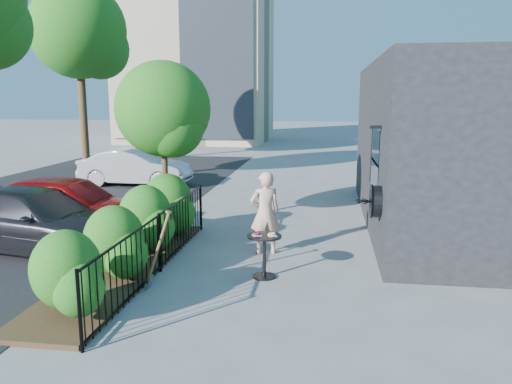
% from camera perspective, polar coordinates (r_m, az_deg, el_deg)
% --- Properties ---
extents(ground, '(120.00, 120.00, 0.00)m').
position_cam_1_polar(ground, '(9.11, -1.74, -9.52)').
color(ground, gray).
rests_on(ground, ground).
extents(shop_building, '(6.22, 9.00, 4.00)m').
position_cam_1_polar(shop_building, '(13.57, 25.46, 4.82)').
color(shop_building, black).
rests_on(shop_building, ground).
extents(fence, '(0.05, 6.05, 1.10)m').
position_cam_1_polar(fence, '(9.30, -10.95, -5.65)').
color(fence, black).
rests_on(fence, ground).
extents(planting_bed, '(1.30, 6.00, 0.08)m').
position_cam_1_polar(planting_bed, '(9.70, -14.79, -8.35)').
color(planting_bed, '#382616').
rests_on(planting_bed, ground).
extents(shrubs, '(1.10, 5.60, 1.24)m').
position_cam_1_polar(shrubs, '(9.56, -14.19, -4.47)').
color(shrubs, '#235714').
rests_on(shrubs, ground).
extents(patio_tree, '(2.20, 2.20, 3.94)m').
position_cam_1_polar(patio_tree, '(11.78, -10.34, 8.67)').
color(patio_tree, '#3F2B19').
rests_on(patio_tree, ground).
extents(street_tree_far, '(4.40, 4.40, 8.28)m').
position_cam_1_polar(street_tree_far, '(25.27, -19.55, 16.41)').
color(street_tree_far, '#3F2B19').
rests_on(street_tree_far, ground).
extents(cafe_table, '(0.61, 0.61, 0.83)m').
position_cam_1_polar(cafe_table, '(8.85, 0.96, -6.46)').
color(cafe_table, black).
rests_on(cafe_table, ground).
extents(woman, '(0.72, 0.60, 1.70)m').
position_cam_1_polar(woman, '(10.12, 1.05, -2.42)').
color(woman, tan).
rests_on(woman, ground).
extents(shovel, '(0.48, 0.18, 1.39)m').
position_cam_1_polar(shovel, '(8.44, -11.27, -7.00)').
color(shovel, brown).
rests_on(shovel, ground).
extents(car_red, '(4.31, 1.89, 1.44)m').
position_cam_1_polar(car_red, '(12.18, -20.84, -1.49)').
color(car_red, maroon).
rests_on(car_red, ground).
extents(car_silver, '(4.03, 1.50, 1.31)m').
position_cam_1_polar(car_silver, '(18.67, -13.61, 2.74)').
color(car_silver, '#AFAFB4').
rests_on(car_silver, ground).
extents(car_darkgrey, '(4.68, 2.48, 1.29)m').
position_cam_1_polar(car_darkgrey, '(11.35, -23.79, -2.96)').
color(car_darkgrey, black).
rests_on(car_darkgrey, ground).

